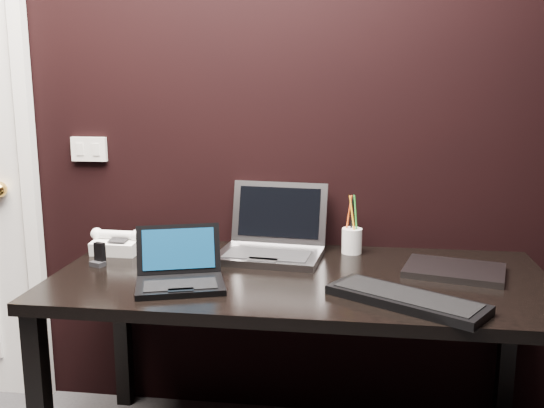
# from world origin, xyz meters

# --- Properties ---
(wall_back) EXTENTS (4.00, 0.00, 4.00)m
(wall_back) POSITION_xyz_m (0.00, 1.80, 1.30)
(wall_back) COLOR black
(wall_back) RESTS_ON ground
(wall_switch) EXTENTS (0.15, 0.02, 0.10)m
(wall_switch) POSITION_xyz_m (-0.62, 1.79, 1.12)
(wall_switch) COLOR silver
(wall_switch) RESTS_ON wall_back
(desk) EXTENTS (1.70, 0.80, 0.74)m
(desk) POSITION_xyz_m (0.30, 1.40, 0.66)
(desk) COLOR black
(desk) RESTS_ON ground
(netbook) EXTENTS (0.34, 0.32, 0.18)m
(netbook) POSITION_xyz_m (-0.08, 1.24, 0.78)
(netbook) COLOR black
(netbook) RESTS_ON desk
(silver_laptop) EXTENTS (0.41, 0.38, 0.26)m
(silver_laptop) POSITION_xyz_m (0.17, 1.62, 0.79)
(silver_laptop) COLOR gray
(silver_laptop) RESTS_ON desk
(ext_keyboard) EXTENTS (0.49, 0.39, 0.03)m
(ext_keyboard) POSITION_xyz_m (0.64, 1.16, 0.75)
(ext_keyboard) COLOR black
(ext_keyboard) RESTS_ON desk
(closed_laptop) EXTENTS (0.38, 0.31, 0.02)m
(closed_laptop) POSITION_xyz_m (0.83, 1.48, 0.75)
(closed_laptop) COLOR gray
(closed_laptop) RESTS_ON desk
(desk_phone) EXTENTS (0.21, 0.17, 0.10)m
(desk_phone) POSITION_xyz_m (-0.43, 1.58, 0.78)
(desk_phone) COLOR white
(desk_phone) RESTS_ON desk
(mobile_phone) EXTENTS (0.06, 0.06, 0.09)m
(mobile_phone) POSITION_xyz_m (-0.43, 1.41, 0.77)
(mobile_phone) COLOR black
(mobile_phone) RESTS_ON desk
(pen_cup) EXTENTS (0.10, 0.10, 0.23)m
(pen_cup) POSITION_xyz_m (0.48, 1.70, 0.79)
(pen_cup) COLOR silver
(pen_cup) RESTS_ON desk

